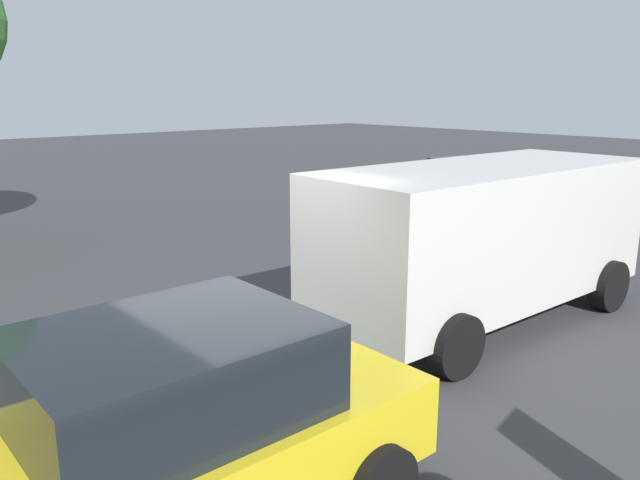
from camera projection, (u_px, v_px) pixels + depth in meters
name	position (u px, v px, depth m)	size (l,w,h in m)	color
ground_plane	(253.00, 361.00, 7.56)	(80.00, 80.00, 0.00)	#38383A
lane_marking_centre	(415.00, 305.00, 9.48)	(28.00, 0.16, 0.01)	#E0D14C
white_van	(482.00, 232.00, 8.68)	(5.27, 2.42, 2.20)	silver
car_green_behind_van	(485.00, 195.00, 14.30)	(4.22, 2.42, 1.70)	#236B3D
car_yellow_approaching	(154.00, 441.00, 4.34)	(4.18, 2.01, 1.62)	gold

